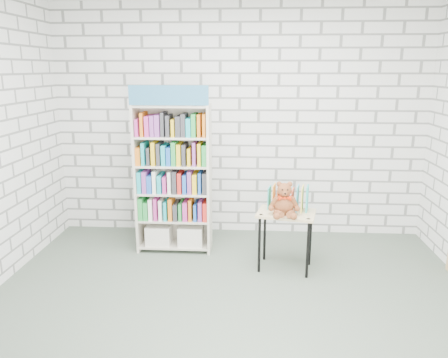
{
  "coord_description": "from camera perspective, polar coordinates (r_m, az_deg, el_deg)",
  "views": [
    {
      "loc": [
        0.15,
        -3.32,
        2.04
      ],
      "look_at": [
        -0.12,
        0.95,
        0.95
      ],
      "focal_mm": 35.0,
      "sensor_mm": 36.0,
      "label": 1
    }
  ],
  "objects": [
    {
      "name": "room_shell",
      "position": [
        3.34,
        1.05,
        9.92
      ],
      "size": [
        4.52,
        4.02,
        2.81
      ],
      "color": "silver",
      "rests_on": "ground"
    },
    {
      "name": "teddy_bear",
      "position": [
        4.36,
        7.86,
        -2.98
      ],
      "size": [
        0.31,
        0.29,
        0.34
      ],
      "color": "brown",
      "rests_on": "display_table"
    },
    {
      "name": "bookshelf",
      "position": [
        4.9,
        -6.6,
        0.19
      ],
      "size": [
        0.83,
        0.32,
        1.87
      ],
      "color": "beige",
      "rests_on": "ground"
    },
    {
      "name": "ground",
      "position": [
        3.9,
        0.93,
        -17.21
      ],
      "size": [
        4.5,
        4.5,
        0.0
      ],
      "primitive_type": "plane",
      "color": "#4A574A",
      "rests_on": "ground"
    },
    {
      "name": "display_table",
      "position": [
        4.52,
        8.1,
        -5.34
      ],
      "size": [
        0.64,
        0.51,
        0.62
      ],
      "color": "tan",
      "rests_on": "ground"
    },
    {
      "name": "table_books",
      "position": [
        4.54,
        8.35,
        -2.51
      ],
      "size": [
        0.43,
        0.25,
        0.24
      ],
      "color": "teal",
      "rests_on": "display_table"
    }
  ]
}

